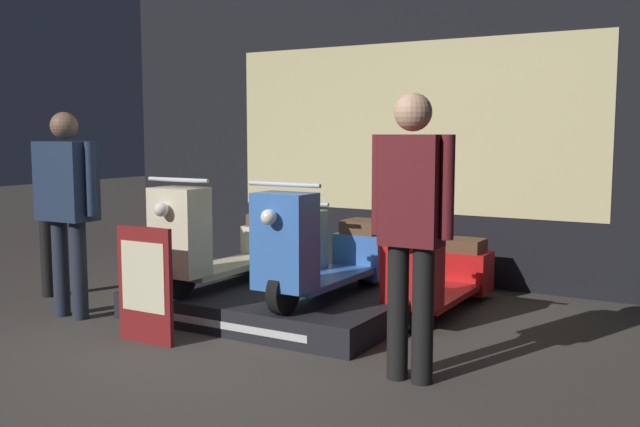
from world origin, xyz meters
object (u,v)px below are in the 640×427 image
(price_sign_board, at_px, (145,285))
(scooter_display_left, at_px, (224,242))
(scooter_display_right, at_px, (324,252))
(street_bollard, at_px, (47,249))
(scooter_backrow_0, at_px, (331,260))
(person_left_browsing, at_px, (67,196))
(person_right_browsing, at_px, (412,218))
(scooter_backrow_1, at_px, (439,271))

(price_sign_board, bearing_deg, scooter_display_left, 95.91)
(scooter_display_left, xyz_separation_m, scooter_display_right, (0.97, 0.00, 0.00))
(price_sign_board, bearing_deg, street_bollard, 160.92)
(scooter_backrow_0, distance_m, price_sign_board, 1.89)
(scooter_display_left, distance_m, scooter_backrow_0, 0.99)
(scooter_display_right, height_order, person_left_browsing, person_left_browsing)
(person_left_browsing, relative_size, person_right_browsing, 0.96)
(person_right_browsing, relative_size, street_bollard, 1.97)
(scooter_backrow_1, bearing_deg, scooter_backrow_0, 180.00)
(scooter_backrow_0, xyz_separation_m, person_right_browsing, (1.45, -1.60, 0.63))
(person_left_browsing, distance_m, price_sign_board, 1.21)
(scooter_display_right, xyz_separation_m, scooter_backrow_1, (0.66, 0.76, -0.21))
(scooter_backrow_0, xyz_separation_m, person_left_browsing, (-1.54, -1.60, 0.64))
(scooter_backrow_0, relative_size, person_right_browsing, 0.97)
(person_right_browsing, height_order, street_bollard, person_right_browsing)
(scooter_display_left, bearing_deg, price_sign_board, -84.09)
(person_left_browsing, bearing_deg, scooter_display_right, 23.74)
(scooter_backrow_1, xyz_separation_m, street_bollard, (-3.34, -1.19, 0.07))
(scooter_backrow_0, bearing_deg, person_right_browsing, -47.79)
(scooter_display_right, relative_size, street_bollard, 1.91)
(scooter_backrow_0, relative_size, scooter_backrow_1, 1.00)
(scooter_display_right, bearing_deg, price_sign_board, -129.15)
(scooter_display_left, relative_size, street_bollard, 1.91)
(scooter_display_right, bearing_deg, street_bollard, -170.87)
(scooter_backrow_0, xyz_separation_m, street_bollard, (-2.32, -1.19, 0.07))
(price_sign_board, bearing_deg, scooter_backrow_0, 74.73)
(scooter_backrow_0, relative_size, price_sign_board, 2.00)
(scooter_display_right, distance_m, scooter_backrow_0, 0.87)
(scooter_display_left, distance_m, person_left_browsing, 1.32)
(scooter_display_right, xyz_separation_m, person_right_browsing, (1.08, -0.84, 0.42))
(scooter_display_right, height_order, price_sign_board, scooter_display_right)
(scooter_display_right, distance_m, street_bollard, 2.72)
(scooter_display_left, relative_size, price_sign_board, 2.00)
(scooter_display_left, bearing_deg, street_bollard, -165.85)
(scooter_backrow_0, height_order, scooter_backrow_1, same)
(person_right_browsing, distance_m, street_bollard, 3.83)
(price_sign_board, relative_size, street_bollard, 0.95)
(scooter_backrow_0, bearing_deg, person_left_browsing, -133.93)
(price_sign_board, distance_m, street_bollard, 1.92)
(scooter_display_left, bearing_deg, scooter_backrow_0, 51.39)
(price_sign_board, height_order, street_bollard, street_bollard)
(person_left_browsing, bearing_deg, scooter_backrow_0, 46.07)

